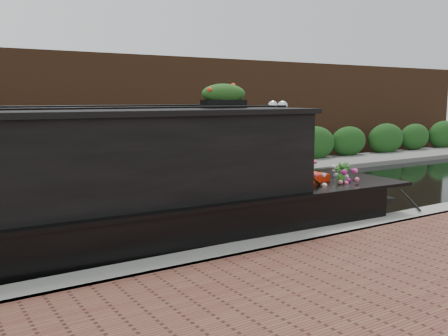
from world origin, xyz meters
TOP-DOWN VIEW (x-y plane):
  - ground at (0.00, 0.00)m, footprint 80.00×80.00m
  - near_bank_coping at (0.00, -3.30)m, footprint 40.00×0.60m
  - far_bank_path at (0.00, 4.20)m, footprint 40.00×2.40m
  - far_hedge at (0.00, 5.10)m, footprint 40.00×1.10m
  - far_brick_wall at (0.00, 7.20)m, footprint 40.00×1.00m
  - narrowboat at (-2.86, -1.77)m, footprint 13.01×2.81m
  - rope_fender at (4.01, -1.77)m, footprint 0.40×0.38m

SIDE VIEW (x-z plane):
  - ground at x=0.00m, z-range 0.00..0.00m
  - near_bank_coping at x=0.00m, z-range -0.25..0.25m
  - far_bank_path at x=0.00m, z-range -0.17..0.17m
  - far_hedge at x=0.00m, z-range -1.40..1.40m
  - far_brick_wall at x=0.00m, z-range -4.00..4.00m
  - rope_fender at x=4.01m, z-range 0.00..0.40m
  - narrowboat at x=-2.86m, z-range -0.61..2.41m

